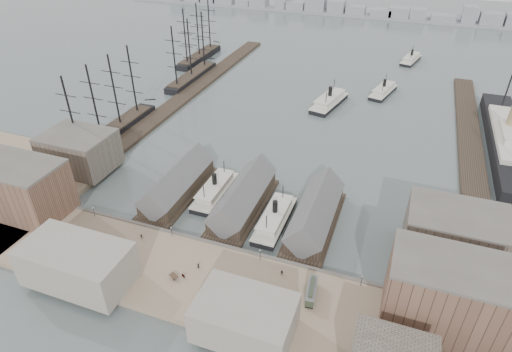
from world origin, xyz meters
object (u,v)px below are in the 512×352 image
at_px(ocean_steamer, 506,139).
at_px(horse_cart_right, 245,301).
at_px(horse_cart_center, 180,276).
at_px(tram, 311,292).
at_px(horse_cart_left, 98,235).
at_px(ferry_docked_west, 215,190).

xyz_separation_m(ocean_steamer, horse_cart_right, (-75.26, -122.44, -1.38)).
height_order(horse_cart_center, horse_cart_right, horse_cart_right).
bearing_deg(ocean_steamer, tram, -117.45).
xyz_separation_m(tram, horse_cart_center, (-36.80, -6.62, -0.95)).
distance_m(horse_cart_left, horse_cart_center, 33.59).
height_order(ocean_steamer, horse_cart_right, ocean_steamer).
height_order(ocean_steamer, horse_cart_left, ocean_steamer).
bearing_deg(ferry_docked_west, ocean_steamer, 36.36).
height_order(ferry_docked_west, horse_cart_center, ferry_docked_west).
relative_size(horse_cart_center, horse_cart_right, 1.01).
bearing_deg(horse_cart_center, ocean_steamer, -16.13).
height_order(ferry_docked_west, ocean_steamer, ocean_steamer).
distance_m(tram, horse_cart_left, 69.77).
bearing_deg(tram, ocean_steamer, 56.09).
bearing_deg(tram, ferry_docked_west, 134.90).
height_order(tram, horse_cart_center, tram).
xyz_separation_m(tram, horse_cart_left, (-69.76, -0.13, -0.90)).
distance_m(ocean_steamer, horse_cart_left, 172.16).
height_order(ferry_docked_west, tram, ferry_docked_west).
bearing_deg(ocean_steamer, horse_cart_left, -138.51).
height_order(horse_cart_left, horse_cart_right, horse_cart_left).
height_order(horse_cart_left, horse_cart_center, horse_cart_left).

